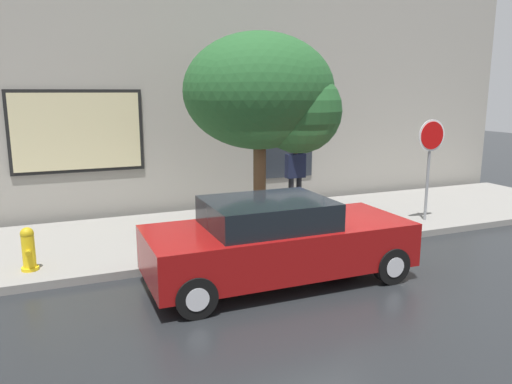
% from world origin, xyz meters
% --- Properties ---
extents(ground_plane, '(60.00, 60.00, 0.00)m').
position_xyz_m(ground_plane, '(0.00, 0.00, 0.00)').
color(ground_plane, black).
extents(sidewalk, '(20.00, 4.00, 0.15)m').
position_xyz_m(sidewalk, '(0.00, 3.00, 0.07)').
color(sidewalk, gray).
rests_on(sidewalk, ground).
extents(building_facade, '(20.00, 0.67, 7.00)m').
position_xyz_m(building_facade, '(-0.03, 5.50, 3.48)').
color(building_facade, '#9E998E').
rests_on(building_facade, ground).
extents(parked_car, '(4.58, 1.92, 1.47)m').
position_xyz_m(parked_car, '(-0.43, -0.10, 0.73)').
color(parked_car, maroon).
rests_on(parked_car, ground).
extents(fire_hydrant, '(0.30, 0.44, 0.78)m').
position_xyz_m(fire_hydrant, '(-4.42, 1.69, 0.53)').
color(fire_hydrant, yellow).
rests_on(fire_hydrant, sidewalk).
extents(pedestrian_with_umbrella, '(0.98, 0.97, 2.04)m').
position_xyz_m(pedestrian_with_umbrella, '(2.10, 3.90, 1.75)').
color(pedestrian_with_umbrella, black).
rests_on(pedestrian_with_umbrella, sidewalk).
extents(street_tree, '(3.26, 2.77, 4.33)m').
position_xyz_m(street_tree, '(0.39, 2.16, 3.17)').
color(street_tree, '#4C3823').
rests_on(street_tree, sidewalk).
extents(stop_sign, '(0.76, 0.10, 2.46)m').
position_xyz_m(stop_sign, '(4.48, 1.77, 1.89)').
color(stop_sign, gray).
rests_on(stop_sign, sidewalk).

